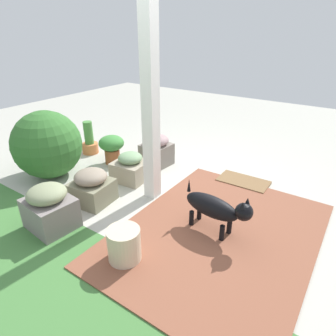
{
  "coord_description": "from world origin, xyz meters",
  "views": [
    {
      "loc": [
        -1.77,
        2.58,
        1.9
      ],
      "look_at": [
        0.04,
        -0.06,
        0.36
      ],
      "focal_mm": 31.4,
      "sensor_mm": 36.0,
      "label": 1
    }
  ],
  "objects": [
    {
      "name": "stone_planter_mid",
      "position": [
        0.68,
        0.6,
        0.2
      ],
      "size": [
        0.48,
        0.47,
        0.42
      ],
      "color": "#78765C",
      "rests_on": "ground"
    },
    {
      "name": "ceramic_urn",
      "position": [
        -0.3,
        1.12,
        0.16
      ],
      "size": [
        0.3,
        0.3,
        0.33
      ],
      "primitive_type": "cylinder",
      "color": "beige",
      "rests_on": "ground"
    },
    {
      "name": "stone_planter_near",
      "position": [
        0.68,
        -0.1,
        0.18
      ],
      "size": [
        0.47,
        0.46,
        0.4
      ],
      "color": "#9E917B",
      "rests_on": "ground"
    },
    {
      "name": "terracotta_pot_tall",
      "position": [
        1.87,
        -0.44,
        0.19
      ],
      "size": [
        0.26,
        0.26,
        0.54
      ],
      "color": "#CB7341",
      "rests_on": "ground"
    },
    {
      "name": "doormat",
      "position": [
        -0.63,
        -0.89,
        0.01
      ],
      "size": [
        0.67,
        0.38,
        0.03
      ],
      "primitive_type": "cube",
      "rotation": [
        0.0,
        0.0,
        0.02
      ],
      "color": "brown",
      "rests_on": "ground"
    },
    {
      "name": "dog",
      "position": [
        -0.78,
        0.3,
        0.29
      ],
      "size": [
        0.74,
        0.27,
        0.51
      ],
      "color": "black",
      "rests_on": "ground"
    },
    {
      "name": "ground_plane",
      "position": [
        0.0,
        0.0,
        0.0
      ],
      "size": [
        12.0,
        12.0,
        0.0
      ],
      "primitive_type": "plane",
      "color": "#B1B0A3"
    },
    {
      "name": "brick_path",
      "position": [
        -0.83,
        0.31,
        0.01
      ],
      "size": [
        1.8,
        2.4,
        0.02
      ],
      "primitive_type": "cube",
      "color": "brown",
      "rests_on": "ground"
    },
    {
      "name": "terracotta_pot_broad",
      "position": [
        1.28,
        -0.35,
        0.27
      ],
      "size": [
        0.38,
        0.38,
        0.44
      ],
      "color": "#9F532F",
      "rests_on": "ground"
    },
    {
      "name": "stone_planter_nearest",
      "position": [
        0.68,
        -0.69,
        0.23
      ],
      "size": [
        0.42,
        0.43,
        0.47
      ],
      "color": "gray",
      "rests_on": "ground"
    },
    {
      "name": "round_shrub",
      "position": [
        1.69,
        0.44,
        0.46
      ],
      "size": [
        0.93,
        0.93,
        0.93
      ],
      "primitive_type": "sphere",
      "color": "#31672B",
      "rests_on": "ground"
    },
    {
      "name": "stone_planter_far",
      "position": [
        0.66,
        1.18,
        0.23
      ],
      "size": [
        0.51,
        0.46,
        0.49
      ],
      "color": "gray",
      "rests_on": "ground"
    },
    {
      "name": "porch_pillar",
      "position": [
        0.18,
        0.07,
        1.16
      ],
      "size": [
        0.15,
        0.15,
        2.32
      ],
      "primitive_type": "cube",
      "color": "white",
      "rests_on": "ground"
    }
  ]
}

